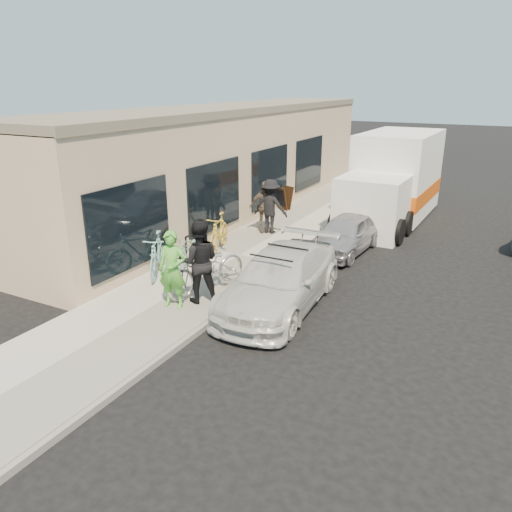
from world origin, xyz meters
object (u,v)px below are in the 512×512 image
at_px(sandwich_board, 284,198).
at_px(cruiser_bike_b, 191,249).
at_px(sedan_white, 280,280).
at_px(sedan_silver, 346,234).
at_px(tandem_bike, 207,268).
at_px(moving_truck, 393,182).
at_px(bystander_a, 270,206).
at_px(bike_rack, 191,244).
at_px(woman_rider, 172,270).
at_px(bystander_b, 264,207).
at_px(cruiser_bike_c, 219,232).
at_px(man_standing, 199,262).
at_px(cruiser_bike_a, 157,255).

relative_size(sandwich_board, cruiser_bike_b, 0.58).
xyz_separation_m(sedan_white, sedan_silver, (0.10, 4.56, -0.08)).
bearing_deg(sedan_white, tandem_bike, -170.59).
height_order(moving_truck, cruiser_bike_b, moving_truck).
bearing_deg(sedan_white, bystander_a, 115.48).
height_order(bike_rack, woman_rider, woman_rider).
distance_m(sedan_silver, bystander_b, 3.11).
xyz_separation_m(tandem_bike, bystander_b, (-1.16, 5.35, 0.27)).
height_order(woman_rider, cruiser_bike_c, woman_rider).
relative_size(sedan_white, man_standing, 2.39).
relative_size(tandem_bike, bystander_b, 1.33).
xyz_separation_m(tandem_bike, cruiser_bike_a, (-1.83, 0.36, -0.05)).
bearing_deg(cruiser_bike_c, cruiser_bike_a, -113.87).
bearing_deg(moving_truck, cruiser_bike_b, -113.33).
distance_m(sedan_white, sedan_silver, 4.56).
distance_m(woman_rider, cruiser_bike_c, 4.20).
distance_m(bike_rack, sedan_white, 3.77).
distance_m(tandem_bike, bystander_b, 5.49).
xyz_separation_m(sedan_white, bystander_a, (-2.72, 4.95, 0.40)).
bearing_deg(moving_truck, cruiser_bike_c, -116.85).
xyz_separation_m(bike_rack, tandem_bike, (1.72, -1.78, 0.15)).
height_order(moving_truck, cruiser_bike_a, moving_truck).
distance_m(man_standing, bystander_a, 5.97).
distance_m(cruiser_bike_b, bystander_a, 3.87).
xyz_separation_m(moving_truck, bystander_a, (-3.09, -4.37, -0.38)).
xyz_separation_m(man_standing, bystander_b, (-1.30, 5.87, -0.10)).
relative_size(moving_truck, bystander_b, 3.79).
bearing_deg(woman_rider, man_standing, 44.17).
xyz_separation_m(woman_rider, man_standing, (0.37, 0.55, 0.08)).
distance_m(sandwich_board, sedan_silver, 5.24).
bearing_deg(bystander_a, sedan_white, 114.14).
xyz_separation_m(cruiser_bike_a, cruiser_bike_b, (0.26, 1.21, -0.15)).
distance_m(cruiser_bike_a, cruiser_bike_c, 2.58).
xyz_separation_m(bike_rack, sandwich_board, (-0.19, 6.79, 0.00)).
xyz_separation_m(bike_rack, moving_truck, (3.88, 7.95, 0.83)).
distance_m(bike_rack, sandwich_board, 6.79).
bearing_deg(tandem_bike, cruiser_bike_a, -174.04).
relative_size(tandem_bike, man_standing, 1.19).
distance_m(sedan_white, cruiser_bike_b, 3.57).
distance_m(moving_truck, cruiser_bike_b, 9.01).
height_order(cruiser_bike_a, bystander_b, bystander_b).
distance_m(sedan_white, cruiser_bike_a, 3.62).
bearing_deg(bike_rack, cruiser_bike_b, -54.42).
relative_size(cruiser_bike_c, bystander_a, 1.02).
height_order(sedan_silver, bystander_b, bystander_b).
bearing_deg(sedan_silver, bystander_b, 176.50).
relative_size(sedan_silver, moving_truck, 0.52).
bearing_deg(cruiser_bike_c, man_standing, -80.89).
distance_m(bike_rack, bystander_b, 3.64).
distance_m(moving_truck, cruiser_bike_a, 10.21).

